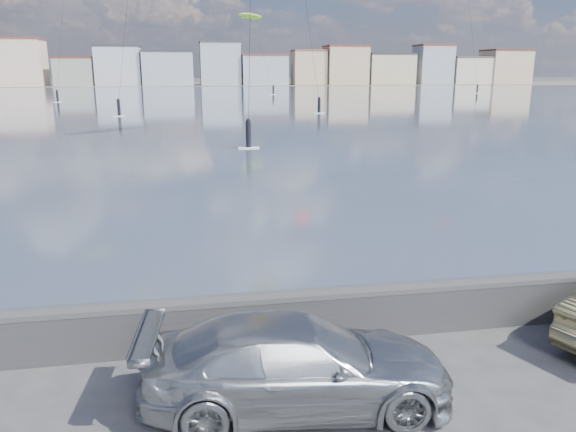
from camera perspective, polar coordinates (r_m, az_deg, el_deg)
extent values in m
plane|color=#333335|center=(8.84, -1.90, -21.01)|extent=(700.00, 700.00, 0.00)
cube|color=#3C4658|center=(98.75, -9.83, 11.47)|extent=(500.00, 177.00, 0.00)
cube|color=#4C473D|center=(207.18, -10.21, 13.02)|extent=(500.00, 60.00, 0.00)
cube|color=#28282B|center=(10.93, -4.02, -10.87)|extent=(400.00, 0.35, 0.90)
cylinder|color=#28282B|center=(10.74, -4.07, -8.71)|extent=(400.00, 0.36, 0.36)
cube|color=beige|center=(199.61, -25.67, 13.81)|extent=(15.00, 12.00, 14.00)
cube|color=brown|center=(199.82, -25.91, 15.89)|extent=(15.30, 12.24, 0.60)
cube|color=gray|center=(196.08, -20.81, 13.49)|extent=(12.00, 10.00, 8.50)
cube|color=#562D23|center=(196.12, -20.93, 14.81)|extent=(12.24, 10.20, 0.60)
cube|color=#B2B7C6|center=(194.20, -16.82, 14.32)|extent=(14.00, 11.00, 12.00)
cube|color=#2D2D33|center=(194.33, -16.96, 16.17)|extent=(14.28, 11.22, 0.60)
cube|color=#9EA8B7|center=(193.18, -12.09, 14.39)|extent=(16.00, 13.00, 10.50)
cube|color=#2D2D33|center=(193.26, -12.18, 16.03)|extent=(16.32, 13.26, 0.60)
cube|color=#9EA8B7|center=(193.49, -6.90, 15.04)|extent=(13.00, 10.00, 13.50)
cube|color=#383330|center=(193.68, -6.97, 17.13)|extent=(13.26, 10.20, 0.60)
cube|color=#9EA8B7|center=(194.92, -2.49, 14.54)|extent=(15.00, 12.00, 9.50)
cube|color=brown|center=(194.98, -2.51, 16.02)|extent=(15.30, 12.24, 0.60)
cube|color=#CCB293|center=(197.63, 2.12, 14.76)|extent=(11.00, 9.00, 11.00)
cube|color=brown|center=(197.72, 2.13, 16.44)|extent=(11.22, 9.18, 0.60)
cube|color=#CCB293|center=(200.80, 5.87, 14.91)|extent=(14.00, 11.00, 12.50)
cube|color=brown|center=(200.94, 5.92, 16.78)|extent=(14.28, 11.22, 0.60)
cube|color=beige|center=(205.58, 10.15, 14.41)|extent=(16.00, 12.00, 10.00)
cube|color=#2D2D33|center=(205.65, 10.22, 15.88)|extent=(16.32, 12.24, 0.60)
cube|color=#9EA8B7|center=(211.81, 14.51, 14.59)|extent=(12.00, 10.00, 13.00)
cube|color=brown|center=(211.96, 14.63, 16.42)|extent=(12.24, 10.20, 0.60)
cube|color=beige|center=(217.70, 17.80, 13.83)|extent=(14.00, 11.00, 9.00)
cube|color=#4C423D|center=(217.74, 17.90, 15.08)|extent=(14.28, 11.22, 0.60)
cube|color=#CCB293|center=(224.76, 21.20, 13.87)|extent=(15.00, 12.00, 11.50)
cube|color=#562D23|center=(224.86, 21.34, 15.41)|extent=(15.30, 12.24, 0.60)
imported|color=#A5A8AB|center=(9.06, 0.94, -14.74)|extent=(5.03, 2.42, 1.41)
cube|color=white|center=(38.12, -4.01, 6.94)|extent=(1.40, 0.42, 0.08)
cylinder|color=black|center=(38.01, -4.04, 8.28)|extent=(0.36, 0.36, 1.70)
sphere|color=black|center=(37.92, -4.06, 9.63)|extent=(0.28, 0.28, 0.28)
cylinder|color=black|center=(41.05, -3.89, 19.13)|extent=(1.19, 6.24, 14.16)
cube|color=white|center=(69.01, 3.17, 10.41)|extent=(1.40, 0.42, 0.08)
cylinder|color=black|center=(68.95, 3.18, 11.15)|extent=(0.36, 0.36, 1.70)
sphere|color=black|center=(68.90, 3.19, 11.90)|extent=(0.28, 0.28, 0.28)
cylinder|color=black|center=(75.65, 2.31, 17.54)|extent=(0.77, 13.67, 15.33)
cube|color=white|center=(99.79, -22.34, 10.67)|extent=(1.40, 0.42, 0.08)
cylinder|color=black|center=(99.75, -22.39, 11.18)|extent=(0.36, 0.36, 1.70)
sphere|color=black|center=(99.71, -22.44, 11.69)|extent=(0.28, 0.28, 0.28)
cylinder|color=black|center=(104.21, -21.91, 19.07)|extent=(2.70, 8.89, 27.33)
ellipsoid|color=#8CD826|center=(129.92, -3.85, 19.59)|extent=(7.10, 6.78, 1.88)
cube|color=white|center=(120.61, -1.51, 12.24)|extent=(1.40, 0.42, 0.08)
cylinder|color=black|center=(120.58, -1.51, 12.67)|extent=(0.36, 0.36, 1.70)
sphere|color=black|center=(120.55, -1.51, 13.10)|extent=(0.28, 0.28, 0.28)
cylinder|color=black|center=(125.00, -2.71, 16.34)|extent=(3.54, 9.52, 15.08)
cube|color=white|center=(67.25, -16.75, 9.71)|extent=(1.40, 0.42, 0.08)
cylinder|color=black|center=(67.19, -16.81, 10.47)|extent=(0.36, 0.36, 1.70)
sphere|color=black|center=(67.14, -16.87, 11.24)|extent=(0.28, 0.28, 0.28)
cube|color=white|center=(133.29, 18.63, 11.73)|extent=(1.40, 0.42, 0.08)
cylinder|color=black|center=(133.25, 18.67, 12.12)|extent=(0.36, 0.36, 1.70)
sphere|color=black|center=(133.23, 18.70, 12.50)|extent=(0.28, 0.28, 0.28)
cylinder|color=black|center=(135.84, 18.05, 18.62)|extent=(2.58, 6.39, 29.64)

